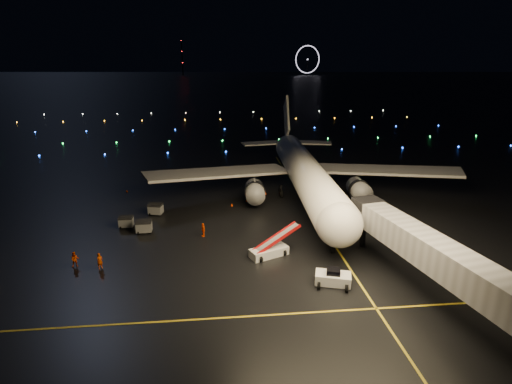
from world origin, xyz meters
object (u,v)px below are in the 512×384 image
(airliner, at_px, (302,151))
(baggage_cart_2, at_px, (144,227))
(baggage_cart_1, at_px, (126,222))
(crew_b, at_px, (75,259))
(baggage_cart_0, at_px, (156,209))
(belt_loader, at_px, (269,243))
(crew_c, at_px, (203,230))
(crew_a, at_px, (100,261))
(pushback_tug, at_px, (333,277))

(airliner, relative_size, baggage_cart_2, 26.24)
(baggage_cart_2, bearing_deg, baggage_cart_1, 141.74)
(crew_b, xyz_separation_m, baggage_cart_0, (6.96, 16.08, -0.06))
(airliner, distance_m, baggage_cart_1, 31.82)
(belt_loader, relative_size, baggage_cart_0, 3.38)
(baggage_cart_1, bearing_deg, crew_b, -105.91)
(belt_loader, bearing_deg, baggage_cart_0, 111.34)
(belt_loader, xyz_separation_m, crew_c, (-8.12, 6.63, -0.73))
(baggage_cart_0, height_order, baggage_cart_1, baggage_cart_0)
(crew_a, relative_size, baggage_cart_0, 0.93)
(baggage_cart_2, bearing_deg, airliner, 29.32)
(belt_loader, height_order, baggage_cart_1, belt_loader)
(crew_a, xyz_separation_m, baggage_cart_0, (4.00, 16.79, -0.08))
(belt_loader, height_order, crew_c, belt_loader)
(crew_b, bearing_deg, baggage_cart_2, 36.04)
(baggage_cart_0, relative_size, baggage_cart_1, 1.06)
(crew_b, height_order, baggage_cart_0, crew_b)
(baggage_cart_0, bearing_deg, crew_a, -89.62)
(crew_a, height_order, baggage_cart_2, crew_a)
(crew_c, distance_m, baggage_cart_1, 11.84)
(belt_loader, height_order, baggage_cart_2, belt_loader)
(airliner, distance_m, pushback_tug, 31.92)
(airliner, bearing_deg, crew_b, -139.94)
(pushback_tug, bearing_deg, baggage_cart_1, 161.13)
(baggage_cart_0, bearing_deg, belt_loader, -31.13)
(crew_c, distance_m, baggage_cart_2, 8.45)
(airliner, xyz_separation_m, pushback_tug, (-3.09, -31.01, -6.90))
(airliner, height_order, belt_loader, airliner)
(belt_loader, distance_m, crew_b, 22.64)
(crew_b, bearing_deg, airliner, 18.04)
(baggage_cart_2, bearing_deg, crew_b, -125.97)
(airliner, bearing_deg, baggage_cart_1, -152.76)
(crew_c, bearing_deg, pushback_tug, 25.34)
(crew_b, bearing_deg, crew_a, -33.03)
(pushback_tug, distance_m, crew_b, 29.33)
(airliner, relative_size, crew_c, 28.91)
(pushback_tug, bearing_deg, airliner, 101.12)
(airliner, height_order, crew_a, airliner)
(pushback_tug, bearing_deg, crew_c, 152.32)
(pushback_tug, distance_m, crew_c, 19.70)
(baggage_cart_0, distance_m, baggage_cart_2, 6.92)
(airliner, height_order, crew_c, airliner)
(pushback_tug, relative_size, crew_c, 1.96)
(airliner, distance_m, crew_c, 25.23)
(belt_loader, xyz_separation_m, crew_a, (-19.67, -1.18, -0.73))
(baggage_cart_2, bearing_deg, pushback_tug, -37.04)
(pushback_tug, height_order, crew_b, crew_b)
(pushback_tug, distance_m, baggage_cart_0, 31.40)
(belt_loader, distance_m, baggage_cart_0, 22.13)
(baggage_cart_2, bearing_deg, crew_c, -15.78)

